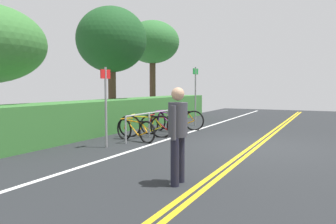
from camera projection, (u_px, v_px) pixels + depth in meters
ground_plane at (255, 147)px, 9.21m from camera, size 31.06×10.87×0.05m
centre_line_yellow_inner at (258, 146)px, 9.18m from camera, size 27.96×0.10×0.00m
centre_line_yellow_outer at (252, 146)px, 9.25m from camera, size 27.96×0.10×0.00m
bike_lane_stripe_white at (167, 139)px, 10.38m from camera, size 27.96×0.12×0.00m
bike_rack at (159, 117)px, 11.44m from camera, size 4.17×0.05×0.80m
bicycle_0 at (135, 130)px, 10.09m from camera, size 0.61×1.63×0.69m
bicycle_1 at (146, 126)px, 10.86m from camera, size 0.62×1.74×0.76m
bicycle_2 at (163, 125)px, 11.39m from camera, size 0.46×1.67×0.71m
bicycle_3 at (168, 121)px, 12.22m from camera, size 0.65×1.74×0.78m
bicycle_4 at (180, 120)px, 12.78m from camera, size 0.46×1.84×0.78m
pedestrian at (178, 129)px, 5.56m from camera, size 0.49×0.32×1.61m
sign_post_near at (106, 99)px, 8.92m from camera, size 0.36×0.06×2.13m
sign_post_far at (195, 91)px, 14.06m from camera, size 0.36×0.10×2.43m
hedge_backdrop at (130, 113)px, 13.69m from camera, size 13.12×1.33×1.14m
tree_mid at (112, 40)px, 13.73m from camera, size 2.85×2.85×4.85m
tree_far_right at (152, 43)px, 18.09m from camera, size 2.87×2.87×5.14m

